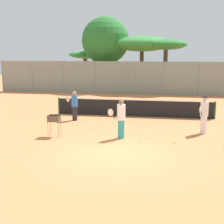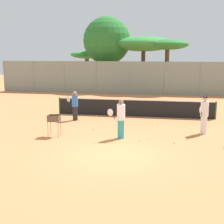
% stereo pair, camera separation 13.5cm
% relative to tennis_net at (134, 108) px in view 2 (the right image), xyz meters
% --- Properties ---
extents(ground_plane, '(80.00, 80.00, 0.00)m').
position_rel_tennis_net_xyz_m(ground_plane, '(0.00, -7.59, -0.56)').
color(ground_plane, '#D37F4C').
extents(tennis_net, '(9.84, 0.10, 1.07)m').
position_rel_tennis_net_xyz_m(tennis_net, '(0.00, 0.00, 0.00)').
color(tennis_net, '#26592D').
rests_on(tennis_net, ground_plane).
extents(back_fence, '(29.25, 0.08, 3.10)m').
position_rel_tennis_net_xyz_m(back_fence, '(0.00, 10.51, 0.99)').
color(back_fence, gray).
rests_on(back_fence, ground_plane).
extents(tree_0, '(4.93, 4.93, 7.61)m').
position_rel_tennis_net_xyz_m(tree_0, '(-4.43, 13.63, 4.57)').
color(tree_0, brown).
rests_on(tree_0, ground_plane).
extents(tree_1, '(6.09, 6.09, 5.56)m').
position_rel_tennis_net_xyz_m(tree_1, '(-0.61, 13.61, 4.20)').
color(tree_1, brown).
rests_on(tree_1, ground_plane).
extents(tree_2, '(3.63, 3.63, 4.16)m').
position_rel_tennis_net_xyz_m(tree_2, '(-7.08, 15.37, 3.03)').
color(tree_2, brown).
rests_on(tree_2, ground_plane).
extents(tree_3, '(4.09, 4.09, 5.20)m').
position_rel_tennis_net_xyz_m(tree_3, '(1.82, 12.44, 4.03)').
color(tree_3, brown).
rests_on(tree_3, ground_plane).
extents(player_white_outfit, '(0.79, 0.67, 1.84)m').
position_rel_tennis_net_xyz_m(player_white_outfit, '(-0.05, -5.17, 0.39)').
color(player_white_outfit, teal).
rests_on(player_white_outfit, ground_plane).
extents(player_red_cap, '(0.53, 0.88, 1.86)m').
position_rel_tennis_net_xyz_m(player_red_cap, '(3.81, -3.63, 0.41)').
color(player_red_cap, white).
rests_on(player_red_cap, ground_plane).
extents(player_yellow_shirt, '(0.84, 0.52, 1.72)m').
position_rel_tennis_net_xyz_m(player_yellow_shirt, '(-3.29, -1.75, 0.32)').
color(player_yellow_shirt, '#26262D').
rests_on(player_yellow_shirt, ground_plane).
extents(ball_cart, '(0.56, 0.41, 1.03)m').
position_rel_tennis_net_xyz_m(ball_cart, '(-3.19, -5.38, 0.23)').
color(ball_cart, brown).
rests_on(ball_cart, ground_plane).
extents(tennis_ball_0, '(0.07, 0.07, 0.07)m').
position_rel_tennis_net_xyz_m(tennis_ball_0, '(0.85, -5.41, -0.53)').
color(tennis_ball_0, '#D1E54C').
rests_on(tennis_ball_0, ground_plane).
extents(tennis_ball_1, '(0.07, 0.07, 0.07)m').
position_rel_tennis_net_xyz_m(tennis_ball_1, '(-1.69, -3.79, -0.53)').
color(tennis_ball_1, '#D1E54C').
rests_on(tennis_ball_1, ground_plane).
extents(tennis_ball_2, '(0.07, 0.07, 0.07)m').
position_rel_tennis_net_xyz_m(tennis_ball_2, '(4.41, -5.92, -0.53)').
color(tennis_ball_2, '#D1E54C').
rests_on(tennis_ball_2, ground_plane).
extents(tennis_ball_3, '(0.07, 0.07, 0.07)m').
position_rel_tennis_net_xyz_m(tennis_ball_3, '(-4.81, -0.32, -0.53)').
color(tennis_ball_3, '#D1E54C').
rests_on(tennis_ball_3, ground_plane).
extents(tennis_ball_4, '(0.07, 0.07, 0.07)m').
position_rel_tennis_net_xyz_m(tennis_ball_4, '(-2.31, -0.71, -0.53)').
color(tennis_ball_4, '#D1E54C').
rests_on(tennis_ball_4, ground_plane).
extents(tennis_ball_5, '(0.07, 0.07, 0.07)m').
position_rel_tennis_net_xyz_m(tennis_ball_5, '(1.53, -2.15, -0.53)').
color(tennis_ball_5, '#D1E54C').
rests_on(tennis_ball_5, ground_plane).
extents(tennis_ball_6, '(0.07, 0.07, 0.07)m').
position_rel_tennis_net_xyz_m(tennis_ball_6, '(2.39, -5.58, -0.53)').
color(tennis_ball_6, '#D1E54C').
rests_on(tennis_ball_6, ground_plane).
extents(tennis_ball_7, '(0.07, 0.07, 0.07)m').
position_rel_tennis_net_xyz_m(tennis_ball_7, '(-2.27, -0.56, -0.53)').
color(tennis_ball_7, '#D1E54C').
rests_on(tennis_ball_7, ground_plane).
extents(tennis_ball_8, '(0.07, 0.07, 0.07)m').
position_rel_tennis_net_xyz_m(tennis_ball_8, '(1.26, -5.00, -0.53)').
color(tennis_ball_8, '#D1E54C').
rests_on(tennis_ball_8, ground_plane).
extents(parked_car, '(4.20, 1.70, 1.60)m').
position_rel_tennis_net_xyz_m(parked_car, '(2.66, 13.91, 0.10)').
color(parked_car, white).
rests_on(parked_car, ground_plane).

